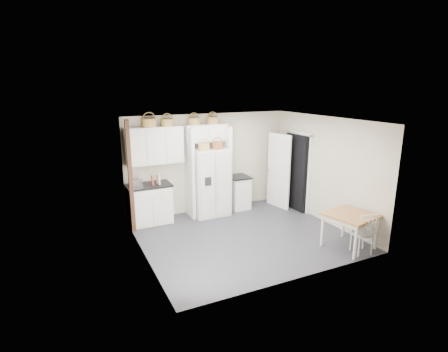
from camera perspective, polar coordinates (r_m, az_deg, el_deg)
floor at (r=8.05m, az=3.29°, el=-9.69°), size 4.50×4.50×0.00m
ceiling at (r=7.37m, az=3.58°, el=9.05°), size 4.50×4.50×0.00m
wall_back at (r=9.36m, az=-2.49°, el=2.20°), size 4.50×0.00×4.50m
wall_left at (r=6.85m, az=-13.31°, el=-2.87°), size 0.00×4.00×4.00m
wall_right at (r=8.89m, az=16.24°, el=0.95°), size 0.00×4.00×4.00m
refrigerator at (r=9.05m, az=-2.34°, el=-1.00°), size 0.91×0.73×1.76m
base_cab_left at (r=8.79m, az=-12.07°, el=-4.56°), size 1.02×0.64×0.94m
base_cab_right at (r=9.63m, az=2.37°, el=-2.76°), size 0.50×0.60×0.87m
dining_table at (r=7.81m, az=19.77°, el=-8.40°), size 1.06×1.06×0.74m
windsor_chair at (r=7.64m, az=21.65°, el=-8.68°), size 0.49×0.46×0.85m
counter_left at (r=8.65m, az=-12.24°, el=-1.48°), size 1.06×0.69×0.04m
counter_right at (r=9.50m, az=2.40°, el=-0.14°), size 0.54×0.63×0.04m
toaster at (r=8.47m, az=-14.20°, el=-1.12°), size 0.31×0.23×0.19m
cookbook_red at (r=8.56m, az=-11.59°, el=-0.71°), size 0.04×0.15×0.22m
cookbook_cream at (r=8.59m, az=-10.67°, el=-0.53°), size 0.06×0.16×0.24m
basket_upper_b at (r=8.52m, az=-12.09°, el=8.49°), size 0.34×0.34×0.20m
basket_upper_c at (r=8.64m, az=-9.25°, el=8.62°), size 0.30×0.30×0.17m
basket_bridge_a at (r=8.85m, az=-4.93°, el=8.88°), size 0.30×0.30×0.17m
basket_bridge_b at (r=9.04m, az=-1.87°, el=9.06°), size 0.30×0.30×0.17m
basket_fridge_a at (r=8.68m, az=-3.30°, el=4.78°), size 0.29×0.29×0.15m
basket_fridge_b at (r=8.82m, az=-1.04°, el=4.98°), size 0.29×0.29×0.16m
upper_cabinet at (r=8.62m, az=-11.33°, el=4.91°), size 1.40×0.34×0.90m
bridge_cabinet at (r=9.00m, az=-3.01°, el=7.03°), size 1.12×0.34×0.45m
fridge_panel_left at (r=8.89m, az=-5.64°, el=0.47°), size 0.08×0.60×2.30m
fridge_panel_right at (r=9.27m, az=0.29°, el=1.14°), size 0.08×0.60×2.30m
trim_post at (r=8.14m, az=-15.04°, el=-0.21°), size 0.09×0.09×2.60m
doorway_void at (r=9.64m, az=11.81°, el=0.59°), size 0.18×0.85×2.05m
door_slab at (r=9.70m, az=8.92°, el=0.81°), size 0.21×0.79×2.05m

